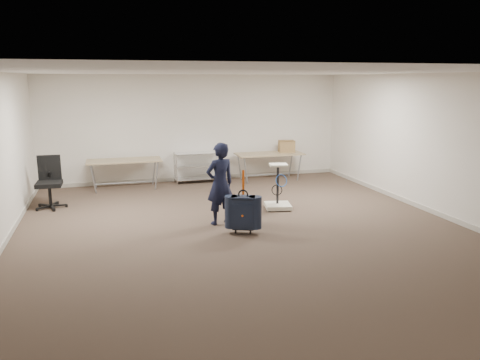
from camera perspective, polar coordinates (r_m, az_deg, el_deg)
name	(u,v)px	position (r m, az deg, el deg)	size (l,w,h in m)	color
ground	(243,230)	(8.53, 0.39, -6.10)	(9.00, 9.00, 0.00)	#3F3026
room_shell	(224,208)	(9.79, -1.90, -3.38)	(8.00, 9.00, 9.00)	silver
folding_table_left	(124,162)	(11.89, -13.93, 2.16)	(1.80, 0.75, 0.73)	#917959
folding_table_right	(269,155)	(12.60, 3.60, 3.05)	(1.80, 0.75, 0.73)	#917959
wire_shelf	(198,166)	(12.39, -5.12, 1.75)	(1.22, 0.47, 0.80)	silver
person	(220,184)	(8.69, -2.45, -0.46)	(0.56, 0.37, 1.55)	black
suitcase	(243,212)	(8.22, 0.38, -3.98)	(0.48, 0.38, 1.14)	#161E31
office_chair	(50,192)	(10.68, -22.14, -1.40)	(0.67, 0.67, 1.10)	black
equipment_cart	(278,197)	(9.85, 4.65, -2.09)	(0.61, 0.61, 0.96)	beige
cardboard_box	(287,146)	(12.83, 5.70, 4.12)	(0.42, 0.32, 0.32)	olive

